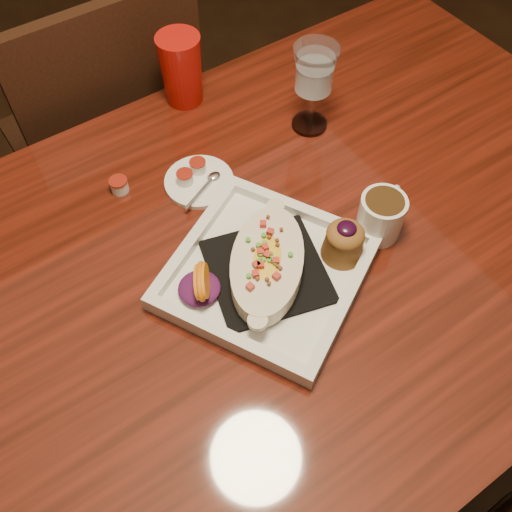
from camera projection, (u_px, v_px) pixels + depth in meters
floor at (256, 416)px, 1.53m from camera, size 7.00×7.00×0.00m
table at (256, 291)px, 0.99m from camera, size 1.50×0.90×0.75m
chair_far at (113, 141)px, 1.41m from camera, size 0.42×0.42×0.93m
plate at (274, 265)px, 0.88m from camera, size 0.38×0.38×0.08m
coffee_mug at (382, 214)px, 0.91m from camera, size 0.10×0.07×0.08m
goblet at (314, 74)px, 0.99m from camera, size 0.08×0.08×0.17m
saucer at (198, 180)px, 1.00m from camera, size 0.12×0.12×0.08m
creamer_loose at (119, 185)px, 0.99m from camera, size 0.03×0.03×0.03m
red_tumbler at (181, 70)px, 1.08m from camera, size 0.08×0.08×0.14m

